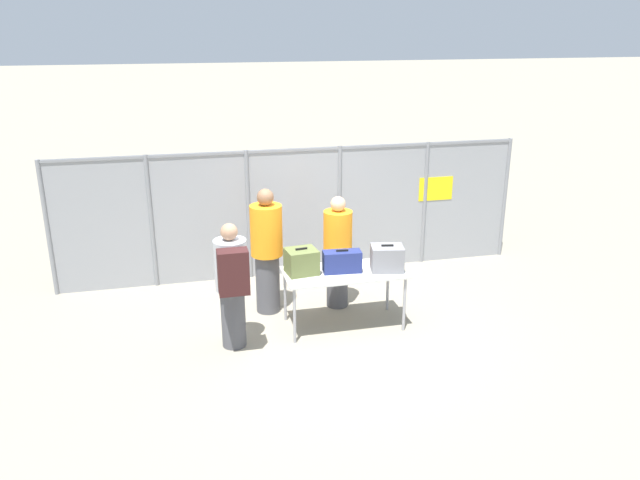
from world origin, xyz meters
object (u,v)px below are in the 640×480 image
Objects in this scene: inspection_table at (344,276)px; security_worker_near at (338,251)px; traveler_hooded at (232,282)px; security_worker_far at (267,250)px; suitcase_navy at (342,262)px; suitcase_grey at (387,258)px; utility_trailer at (323,199)px; suitcase_olive at (302,261)px.

security_worker_near reaches higher than inspection_table.
traveler_hooded is 1.84m from security_worker_near.
suitcase_navy is at bearing 118.14° from security_worker_far.
inspection_table is 0.89× the size of security_worker_far.
utility_trailer is (0.30, 4.88, -0.52)m from suitcase_grey.
suitcase_olive is 1.02m from traveler_hooded.
suitcase_olive is at bearing 33.21° from security_worker_near.
suitcase_navy reaches higher than inspection_table.
suitcase_grey reaches higher than inspection_table.
security_worker_near is (0.64, 0.56, -0.10)m from suitcase_olive.
inspection_table is 0.21m from suitcase_navy.
inspection_table is 3.69× the size of suitcase_olive.
security_worker_near reaches higher than traveler_hooded.
utility_trailer is (2.39, 5.08, -0.47)m from traveler_hooded.
suitcase_navy is 0.29× the size of security_worker_far.
suitcase_navy is at bearing 172.65° from suitcase_grey.
traveler_hooded reaches higher than inspection_table.
traveler_hooded reaches higher than suitcase_navy.
inspection_table is 0.36× the size of utility_trailer.
security_worker_far is at bearing 152.81° from suitcase_grey.
security_worker_near is (1.60, 0.91, -0.05)m from traveler_hooded.
suitcase_olive is 0.10× the size of utility_trailer.
traveler_hooded is at bearing -115.20° from utility_trailer.
suitcase_grey is at bearing -7.05° from inspection_table.
inspection_table is 4.90m from utility_trailer.
traveler_hooded is 5.63m from utility_trailer.
suitcase_olive is 1.14m from suitcase_grey.
suitcase_olive is 0.27× the size of traveler_hooded.
traveler_hooded is at bearing -169.86° from inspection_table.
security_worker_near is at bearing 41.03° from suitcase_olive.
security_worker_far is (-1.50, 0.77, -0.03)m from suitcase_grey.
suitcase_navy is 0.61m from suitcase_grey.
security_worker_near is 0.37× the size of utility_trailer.
suitcase_navy is 1.08× the size of suitcase_grey.
suitcase_navy is 1.14m from security_worker_far.
suitcase_grey is 4.92m from utility_trailer.
inspection_table is 1.55m from traveler_hooded.
security_worker_far is at bearing 142.99° from inspection_table.
suitcase_navy is at bearing -8.08° from suitcase_olive.
suitcase_olive is 0.24× the size of security_worker_far.
inspection_table is at bearing -100.33° from utility_trailer.
security_worker_far reaches higher than security_worker_near.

